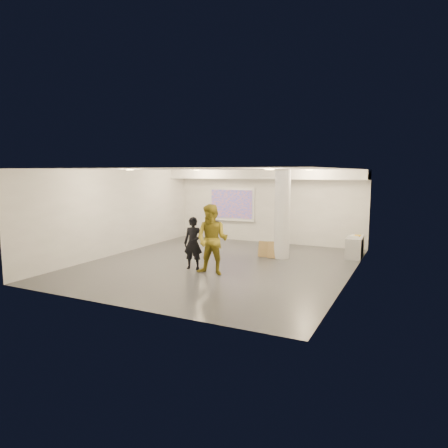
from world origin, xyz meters
The scene contains 20 objects.
floor centered at (0.00, 0.00, 0.00)m, with size 8.00×9.00×0.01m, color #383B40.
ceiling centered at (0.00, 0.00, 3.00)m, with size 8.00×9.00×0.01m, color white.
wall_back centered at (0.00, 4.50, 1.50)m, with size 8.00×0.01×3.00m, color silver.
wall_front centered at (0.00, -4.50, 1.50)m, with size 8.00×0.01×3.00m, color silver.
wall_left centered at (-4.00, 0.00, 1.50)m, with size 0.01×9.00×3.00m, color silver.
wall_right centered at (4.00, 0.00, 1.50)m, with size 0.01×9.00×3.00m, color silver.
soffit_band centered at (0.00, 3.95, 2.82)m, with size 8.00×1.10×0.36m, color silver.
downlight_nw centered at (-2.20, 2.50, 2.98)m, with size 0.22×0.22×0.02m, color #E8C975.
downlight_ne centered at (2.20, 2.50, 2.98)m, with size 0.22×0.22×0.02m, color #E8C975.
downlight_sw centered at (-2.20, -1.50, 2.98)m, with size 0.22×0.22×0.02m, color #E8C975.
downlight_se centered at (2.20, -1.50, 2.98)m, with size 0.22×0.22×0.02m, color #E8C975.
column centered at (1.50, 1.80, 1.50)m, with size 0.52×0.52×3.00m, color silver.
projection_screen centered at (-1.60, 4.45, 1.53)m, with size 2.10×0.13×1.42m.
credenza centered at (3.72, 3.01, 0.36)m, with size 0.51×1.22×0.71m, color #9DA0A3.
papers_stack centered at (3.69, 3.20, 0.72)m, with size 0.29×0.37×0.02m, color white.
postit_pad centered at (3.77, 3.26, 0.73)m, with size 0.19×0.26×0.03m, color #EEB40E.
cardboard_back centered at (0.95, 1.70, 0.27)m, with size 0.50×0.05×0.55m, color olive.
cardboard_front centered at (1.31, 1.69, 0.28)m, with size 0.52×0.05×0.57m, color olive.
woman centered at (-0.43, -0.84, 0.79)m, with size 0.58×0.38×1.58m, color black.
man centered at (0.39, -1.16, 1.00)m, with size 0.98×0.76×2.01m, color olive.
Camera 1 is at (5.57, -11.05, 2.92)m, focal length 32.00 mm.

